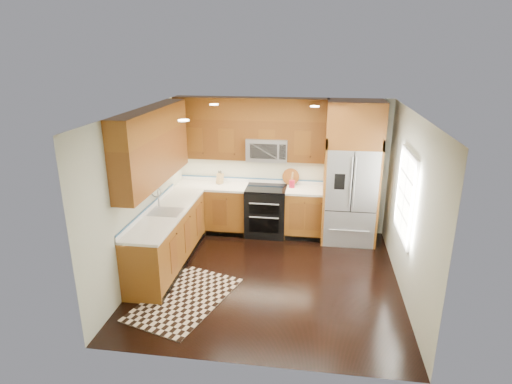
# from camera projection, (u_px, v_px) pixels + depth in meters

# --- Properties ---
(ground) EXTENTS (4.00, 4.00, 0.00)m
(ground) POSITION_uv_depth(u_px,v_px,m) (269.00, 277.00, 6.77)
(ground) COLOR black
(ground) RESTS_ON ground
(wall_back) EXTENTS (4.00, 0.02, 2.60)m
(wall_back) POSITION_uv_depth(u_px,v_px,m) (281.00, 165.00, 8.23)
(wall_back) COLOR #B8BDAA
(wall_back) RESTS_ON ground
(wall_left) EXTENTS (0.02, 4.00, 2.60)m
(wall_left) POSITION_uv_depth(u_px,v_px,m) (142.00, 194.00, 6.63)
(wall_left) COLOR #B8BDAA
(wall_left) RESTS_ON ground
(wall_right) EXTENTS (0.02, 4.00, 2.60)m
(wall_right) POSITION_uv_depth(u_px,v_px,m) (409.00, 207.00, 6.08)
(wall_right) COLOR #B8BDAA
(wall_right) RESTS_ON ground
(window) EXTENTS (0.04, 1.10, 1.30)m
(window) POSITION_uv_depth(u_px,v_px,m) (405.00, 196.00, 6.24)
(window) COLOR white
(window) RESTS_ON ground
(base_cabinets) EXTENTS (2.85, 3.00, 0.90)m
(base_cabinets) POSITION_uv_depth(u_px,v_px,m) (206.00, 225.00, 7.64)
(base_cabinets) COLOR brown
(base_cabinets) RESTS_ON ground
(countertop) EXTENTS (2.86, 3.01, 0.04)m
(countertop) POSITION_uv_depth(u_px,v_px,m) (215.00, 198.00, 7.58)
(countertop) COLOR white
(countertop) RESTS_ON base_cabinets
(upper_cabinets) EXTENTS (2.85, 3.00, 1.15)m
(upper_cabinets) POSITION_uv_depth(u_px,v_px,m) (210.00, 136.00, 7.30)
(upper_cabinets) COLOR brown
(upper_cabinets) RESTS_ON ground
(range) EXTENTS (0.76, 0.67, 0.95)m
(range) POSITION_uv_depth(u_px,v_px,m) (266.00, 211.00, 8.22)
(range) COLOR black
(range) RESTS_ON ground
(microwave) EXTENTS (0.76, 0.40, 0.42)m
(microwave) POSITION_uv_depth(u_px,v_px,m) (267.00, 149.00, 7.96)
(microwave) COLOR #B2B2B7
(microwave) RESTS_ON ground
(refrigerator) EXTENTS (0.98, 0.75, 2.60)m
(refrigerator) POSITION_uv_depth(u_px,v_px,m) (351.00, 173.00, 7.71)
(refrigerator) COLOR #B2B2B7
(refrigerator) RESTS_ON ground
(sink_faucet) EXTENTS (0.54, 0.44, 0.37)m
(sink_faucet) POSITION_uv_depth(u_px,v_px,m) (164.00, 208.00, 6.91)
(sink_faucet) COLOR #B2B2B7
(sink_faucet) RESTS_ON countertop
(rug) EXTENTS (1.46, 1.90, 0.01)m
(rug) POSITION_uv_depth(u_px,v_px,m) (185.00, 299.00, 6.18)
(rug) COLOR black
(rug) RESTS_ON ground
(knife_block) EXTENTS (0.13, 0.15, 0.26)m
(knife_block) POSITION_uv_depth(u_px,v_px,m) (220.00, 178.00, 8.30)
(knife_block) COLOR #A88752
(knife_block) RESTS_ON countertop
(utensil_crock) EXTENTS (0.12, 0.12, 0.30)m
(utensil_crock) POSITION_uv_depth(u_px,v_px,m) (292.00, 182.00, 8.06)
(utensil_crock) COLOR #A3142C
(utensil_crock) RESTS_ON countertop
(cutting_board) EXTENTS (0.37, 0.37, 0.02)m
(cutting_board) POSITION_uv_depth(u_px,v_px,m) (291.00, 184.00, 8.26)
(cutting_board) COLOR brown
(cutting_board) RESTS_ON countertop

